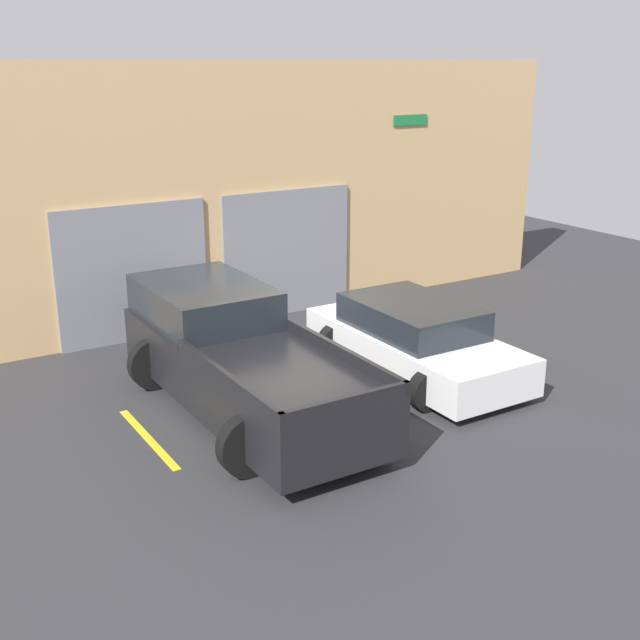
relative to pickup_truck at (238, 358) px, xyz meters
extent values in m
plane|color=#2D2D30|center=(1.60, 0.93, -0.82)|extent=(28.00, 28.00, 0.00)
cube|color=tan|center=(1.60, 4.23, 1.77)|extent=(16.75, 0.60, 5.18)
cube|color=slate|center=(-0.27, 3.89, 0.49)|extent=(2.94, 0.08, 2.63)
cube|color=slate|center=(3.07, 3.89, 0.49)|extent=(2.94, 0.08, 2.63)
cube|color=#197238|center=(6.21, 3.90, 3.08)|extent=(0.90, 0.03, 0.22)
cube|color=black|center=(0.00, -0.30, -0.15)|extent=(1.89, 5.51, 0.88)
cube|color=#1E2328|center=(0.00, 1.21, 0.59)|extent=(1.74, 2.48, 0.61)
cube|color=black|center=(-0.91, -1.54, 0.38)|extent=(0.08, 3.03, 0.18)
cube|color=black|center=(0.91, -1.54, 0.38)|extent=(0.08, 3.03, 0.18)
cube|color=black|center=(0.00, -3.02, 0.38)|extent=(1.89, 0.08, 0.18)
cylinder|color=black|center=(-0.84, 1.41, -0.39)|extent=(0.86, 0.22, 0.86)
cylinder|color=black|center=(0.84, 1.41, -0.39)|extent=(0.86, 0.22, 0.86)
cylinder|color=black|center=(-0.84, -2.01, -0.39)|extent=(0.86, 0.22, 0.86)
cylinder|color=black|center=(0.84, -2.01, -0.39)|extent=(0.86, 0.22, 0.86)
cube|color=white|center=(3.20, -0.30, -0.37)|extent=(1.78, 4.25, 0.61)
cube|color=#1E2328|center=(3.20, -0.20, 0.18)|extent=(1.57, 2.34, 0.50)
cylinder|color=black|center=(2.42, 1.02, -0.50)|extent=(0.65, 0.22, 0.65)
cylinder|color=black|center=(3.98, 1.02, -0.50)|extent=(0.65, 0.22, 0.65)
cylinder|color=black|center=(2.42, -1.62, -0.50)|extent=(0.65, 0.22, 0.65)
cylinder|color=black|center=(3.98, -1.62, -0.50)|extent=(0.65, 0.22, 0.65)
cube|color=gold|center=(-1.60, -0.30, -0.82)|extent=(0.12, 2.20, 0.01)
cube|color=gold|center=(1.60, -0.30, -0.82)|extent=(0.12, 2.20, 0.01)
cube|color=gold|center=(4.80, -0.30, -0.82)|extent=(0.12, 2.20, 0.01)
camera|label=1|loc=(-4.95, -10.42, 4.34)|focal=45.00mm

